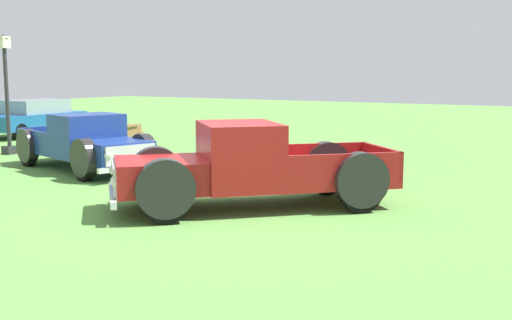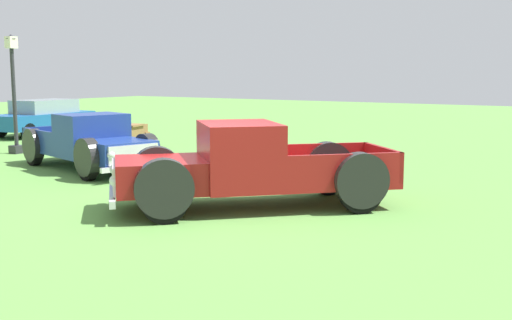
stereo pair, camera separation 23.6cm
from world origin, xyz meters
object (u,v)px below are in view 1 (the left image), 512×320
object	(u,v)px
pickup_truck_foreground	(236,168)
pickup_truck_behind_right	(89,144)
sedan_distant_a	(35,117)
lamp_post_far	(7,92)
picnic_table	(109,133)

from	to	relation	value
pickup_truck_foreground	pickup_truck_behind_right	bearing A→B (deg)	73.11
pickup_truck_foreground	pickup_truck_behind_right	distance (m)	5.91
sedan_distant_a	lamp_post_far	distance (m)	5.93
pickup_truck_behind_right	picnic_table	xyz separation A→B (m)	(4.07, 3.32, -0.20)
pickup_truck_behind_right	picnic_table	distance (m)	5.26
sedan_distant_a	pickup_truck_foreground	bearing A→B (deg)	-116.17
pickup_truck_behind_right	pickup_truck_foreground	bearing A→B (deg)	-106.89
picnic_table	pickup_truck_behind_right	bearing A→B (deg)	-140.74
pickup_truck_foreground	picnic_table	size ratio (longest dim) A/B	2.40
pickup_truck_behind_right	picnic_table	size ratio (longest dim) A/B	2.42
sedan_distant_a	picnic_table	distance (m)	5.49
pickup_truck_behind_right	lamp_post_far	size ratio (longest dim) A/B	1.38
pickup_truck_foreground	lamp_post_far	distance (m)	10.75
picnic_table	pickup_truck_foreground	bearing A→B (deg)	-122.79
pickup_truck_foreground	lamp_post_far	xyz separation A→B (m)	(2.82, 10.31, 1.16)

